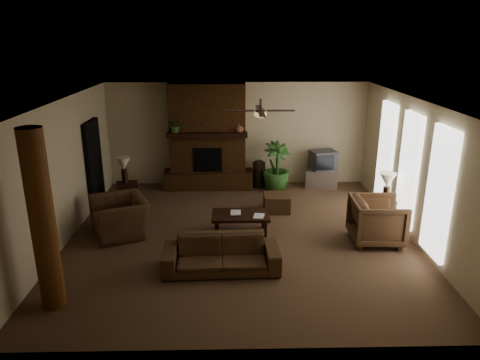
{
  "coord_description": "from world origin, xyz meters",
  "views": [
    {
      "loc": [
        -0.2,
        -8.45,
        4.01
      ],
      "look_at": [
        0.0,
        0.4,
        1.1
      ],
      "focal_mm": 33.35,
      "sensor_mm": 36.0,
      "label": 1
    }
  ],
  "objects_px": {
    "armchair_right": "(377,219)",
    "floor_vase": "(259,172)",
    "armchair_left": "(120,211)",
    "side_table_right": "(384,213)",
    "floor_plant": "(276,177)",
    "side_table_left": "(128,194)",
    "lamp_right": "(387,182)",
    "ottoman": "(277,203)",
    "coffee_table": "(241,216)",
    "tv_stand": "(321,178)",
    "lamp_left": "(124,165)",
    "log_column": "(43,222)",
    "sofa": "(221,249)"
  },
  "relations": [
    {
      "from": "floor_vase",
      "to": "floor_plant",
      "type": "relative_size",
      "value": 0.58
    },
    {
      "from": "armchair_right",
      "to": "floor_vase",
      "type": "height_order",
      "value": "armchair_right"
    },
    {
      "from": "coffee_table",
      "to": "side_table_left",
      "type": "bearing_deg",
      "value": 148.03
    },
    {
      "from": "sofa",
      "to": "side_table_right",
      "type": "relative_size",
      "value": 3.74
    },
    {
      "from": "side_table_right",
      "to": "floor_vase",
      "type": "bearing_deg",
      "value": 134.11
    },
    {
      "from": "sofa",
      "to": "floor_plant",
      "type": "relative_size",
      "value": 1.56
    },
    {
      "from": "ottoman",
      "to": "lamp_left",
      "type": "distance_m",
      "value": 3.78
    },
    {
      "from": "armchair_right",
      "to": "coffee_table",
      "type": "relative_size",
      "value": 0.84
    },
    {
      "from": "armchair_right",
      "to": "side_table_right",
      "type": "xyz_separation_m",
      "value": [
        0.43,
        0.83,
        -0.23
      ]
    },
    {
      "from": "side_table_left",
      "to": "lamp_right",
      "type": "height_order",
      "value": "lamp_right"
    },
    {
      "from": "ottoman",
      "to": "lamp_left",
      "type": "xyz_separation_m",
      "value": [
        -3.66,
        0.51,
        0.8
      ]
    },
    {
      "from": "ottoman",
      "to": "lamp_left",
      "type": "height_order",
      "value": "lamp_left"
    },
    {
      "from": "side_table_left",
      "to": "lamp_right",
      "type": "xyz_separation_m",
      "value": [
        5.87,
        -1.38,
        0.73
      ]
    },
    {
      "from": "coffee_table",
      "to": "floor_vase",
      "type": "height_order",
      "value": "floor_vase"
    },
    {
      "from": "ottoman",
      "to": "side_table_left",
      "type": "distance_m",
      "value": 3.64
    },
    {
      "from": "sofa",
      "to": "floor_plant",
      "type": "xyz_separation_m",
      "value": [
        1.39,
        4.19,
        -0.03
      ]
    },
    {
      "from": "armchair_right",
      "to": "floor_vase",
      "type": "relative_size",
      "value": 1.31
    },
    {
      "from": "tv_stand",
      "to": "ottoman",
      "type": "bearing_deg",
      "value": -119.67
    },
    {
      "from": "floor_plant",
      "to": "lamp_left",
      "type": "relative_size",
      "value": 2.03
    },
    {
      "from": "tv_stand",
      "to": "lamp_left",
      "type": "height_order",
      "value": "lamp_left"
    },
    {
      "from": "coffee_table",
      "to": "floor_plant",
      "type": "distance_m",
      "value": 2.84
    },
    {
      "from": "lamp_left",
      "to": "log_column",
      "type": "bearing_deg",
      "value": -92.47
    },
    {
      "from": "armchair_left",
      "to": "lamp_right",
      "type": "xyz_separation_m",
      "value": [
        5.65,
        0.3,
        0.48
      ]
    },
    {
      "from": "coffee_table",
      "to": "ottoman",
      "type": "bearing_deg",
      "value": 54.12
    },
    {
      "from": "side_table_left",
      "to": "lamp_right",
      "type": "distance_m",
      "value": 6.07
    },
    {
      "from": "floor_vase",
      "to": "side_table_right",
      "type": "distance_m",
      "value": 3.69
    },
    {
      "from": "armchair_left",
      "to": "ottoman",
      "type": "height_order",
      "value": "armchair_left"
    },
    {
      "from": "armchair_right",
      "to": "floor_vase",
      "type": "distance_m",
      "value": 4.08
    },
    {
      "from": "side_table_right",
      "to": "side_table_left",
      "type": "bearing_deg",
      "value": 166.93
    },
    {
      "from": "side_table_left",
      "to": "coffee_table",
      "type": "bearing_deg",
      "value": -31.97
    },
    {
      "from": "sofa",
      "to": "side_table_left",
      "type": "relative_size",
      "value": 3.74
    },
    {
      "from": "side_table_right",
      "to": "lamp_right",
      "type": "xyz_separation_m",
      "value": [
        0.0,
        -0.02,
        0.73
      ]
    },
    {
      "from": "sofa",
      "to": "side_table_right",
      "type": "bearing_deg",
      "value": 26.19
    },
    {
      "from": "floor_vase",
      "to": "side_table_right",
      "type": "height_order",
      "value": "floor_vase"
    },
    {
      "from": "armchair_left",
      "to": "tv_stand",
      "type": "distance_m",
      "value": 5.62
    },
    {
      "from": "ottoman",
      "to": "floor_vase",
      "type": "relative_size",
      "value": 0.78
    },
    {
      "from": "armchair_left",
      "to": "lamp_left",
      "type": "relative_size",
      "value": 1.83
    },
    {
      "from": "floor_vase",
      "to": "side_table_right",
      "type": "relative_size",
      "value": 1.4
    },
    {
      "from": "log_column",
      "to": "floor_plant",
      "type": "relative_size",
      "value": 2.12
    },
    {
      "from": "ottoman",
      "to": "side_table_left",
      "type": "bearing_deg",
      "value": 172.56
    },
    {
      "from": "tv_stand",
      "to": "floor_plant",
      "type": "relative_size",
      "value": 0.64
    },
    {
      "from": "side_table_left",
      "to": "side_table_right",
      "type": "relative_size",
      "value": 1.0
    },
    {
      "from": "coffee_table",
      "to": "floor_vase",
      "type": "distance_m",
      "value": 3.04
    },
    {
      "from": "side_table_left",
      "to": "ottoman",
      "type": "bearing_deg",
      "value": -7.44
    },
    {
      "from": "armchair_right",
      "to": "ottoman",
      "type": "height_order",
      "value": "armchair_right"
    },
    {
      "from": "floor_plant",
      "to": "side_table_left",
      "type": "xyz_separation_m",
      "value": [
        -3.74,
        -0.96,
        -0.09
      ]
    },
    {
      "from": "ottoman",
      "to": "armchair_right",
      "type": "bearing_deg",
      "value": -43.21
    },
    {
      "from": "armchair_left",
      "to": "side_table_right",
      "type": "bearing_deg",
      "value": 68.64
    },
    {
      "from": "side_table_left",
      "to": "tv_stand",
      "type": "bearing_deg",
      "value": 13.82
    },
    {
      "from": "ottoman",
      "to": "side_table_left",
      "type": "relative_size",
      "value": 1.09
    }
  ]
}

